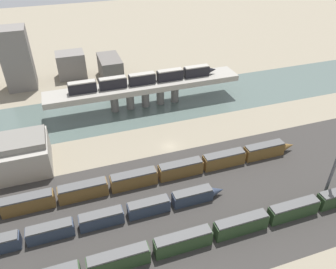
{
  "coord_description": "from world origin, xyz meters",
  "views": [
    {
      "loc": [
        -25.79,
        -74.84,
        58.24
      ],
      "look_at": [
        0.0,
        1.17,
        3.54
      ],
      "focal_mm": 35.0,
      "sensor_mm": 36.0,
      "label": 1
    }
  ],
  "objects_px": {
    "train_on_bridge": "(145,78)",
    "train_yard_mid": "(107,217)",
    "train_yard_far": "(139,178)",
    "signal_tower": "(333,169)",
    "train_yard_near": "(189,240)",
    "warehouse_building": "(4,157)"
  },
  "relations": [
    {
      "from": "train_yard_near",
      "to": "train_yard_far",
      "type": "height_order",
      "value": "train_yard_near"
    },
    {
      "from": "train_yard_far",
      "to": "warehouse_building",
      "type": "xyz_separation_m",
      "value": [
        -32.21,
        16.52,
        2.63
      ]
    },
    {
      "from": "train_yard_mid",
      "to": "signal_tower",
      "type": "bearing_deg",
      "value": -9.46
    },
    {
      "from": "train_yard_near",
      "to": "warehouse_building",
      "type": "distance_m",
      "value": 53.43
    },
    {
      "from": "warehouse_building",
      "to": "train_on_bridge",
      "type": "bearing_deg",
      "value": 26.98
    },
    {
      "from": "train_yard_near",
      "to": "train_yard_far",
      "type": "distance_m",
      "value": 22.31
    },
    {
      "from": "train_yard_near",
      "to": "warehouse_building",
      "type": "bearing_deg",
      "value": 134.18
    },
    {
      "from": "train_on_bridge",
      "to": "signal_tower",
      "type": "height_order",
      "value": "signal_tower"
    },
    {
      "from": "train_on_bridge",
      "to": "train_yard_far",
      "type": "bearing_deg",
      "value": -107.99
    },
    {
      "from": "train_yard_mid",
      "to": "warehouse_building",
      "type": "bearing_deg",
      "value": 130.03
    },
    {
      "from": "train_on_bridge",
      "to": "train_yard_mid",
      "type": "bearing_deg",
      "value": -114.71
    },
    {
      "from": "warehouse_building",
      "to": "train_yard_mid",
      "type": "bearing_deg",
      "value": -49.97
    },
    {
      "from": "train_yard_near",
      "to": "signal_tower",
      "type": "height_order",
      "value": "signal_tower"
    },
    {
      "from": "train_yard_near",
      "to": "warehouse_building",
      "type": "relative_size",
      "value": 4.27
    },
    {
      "from": "train_yard_far",
      "to": "train_yard_mid",
      "type": "bearing_deg",
      "value": -134.87
    },
    {
      "from": "train_yard_far",
      "to": "signal_tower",
      "type": "xyz_separation_m",
      "value": [
        42.35,
        -18.71,
        6.43
      ]
    },
    {
      "from": "train_on_bridge",
      "to": "train_yard_mid",
      "type": "height_order",
      "value": "train_on_bridge"
    },
    {
      "from": "train_yard_far",
      "to": "signal_tower",
      "type": "distance_m",
      "value": 46.74
    },
    {
      "from": "signal_tower",
      "to": "warehouse_building",
      "type": "bearing_deg",
      "value": 154.71
    },
    {
      "from": "train_yard_mid",
      "to": "warehouse_building",
      "type": "relative_size",
      "value": 2.5
    },
    {
      "from": "train_yard_far",
      "to": "signal_tower",
      "type": "relative_size",
      "value": 5.59
    },
    {
      "from": "signal_tower",
      "to": "train_on_bridge",
      "type": "bearing_deg",
      "value": 116.94
    }
  ]
}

